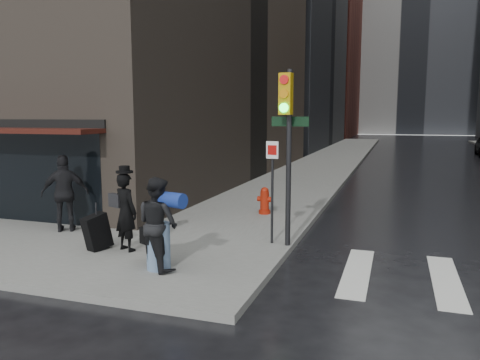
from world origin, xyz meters
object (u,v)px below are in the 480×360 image
at_px(man_jeans, 158,223).
at_px(fire_hydrant, 265,202).
at_px(man_overcoat, 120,215).
at_px(man_greycoat, 65,193).
at_px(traffic_light, 286,134).

bearing_deg(man_jeans, fire_hydrant, -70.31).
relative_size(man_overcoat, man_greycoat, 0.97).
xyz_separation_m(man_jeans, fire_hydrant, (0.54, 5.49, -0.53)).
distance_m(man_overcoat, traffic_light, 3.97).
distance_m(man_jeans, man_greycoat, 4.07).
bearing_deg(fire_hydrant, traffic_light, -67.06).
bearing_deg(man_overcoat, man_greycoat, -3.52).
distance_m(man_greycoat, traffic_light, 5.73).
xyz_separation_m(man_jeans, man_greycoat, (-3.61, 1.88, 0.08)).
bearing_deg(fire_hydrant, man_greycoat, -138.93).
height_order(man_overcoat, man_greycoat, man_greycoat).
relative_size(man_overcoat, traffic_light, 0.48).
height_order(man_jeans, traffic_light, traffic_light).
relative_size(traffic_light, fire_hydrant, 4.87).
relative_size(man_greycoat, traffic_light, 0.50).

